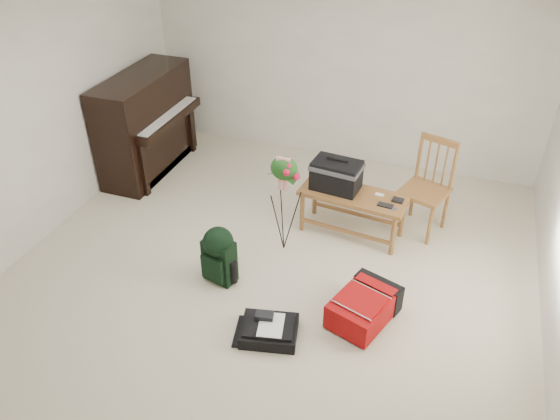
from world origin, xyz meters
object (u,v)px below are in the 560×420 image
at_px(black_duffel, 269,329).
at_px(red_suitcase, 365,303).
at_px(bench, 341,182).
at_px(flower_stand, 284,205).
at_px(dining_chair, 425,188).
at_px(piano, 147,126).
at_px(green_backpack, 219,253).

bearing_deg(black_duffel, red_suitcase, 23.25).
relative_size(bench, flower_stand, 1.04).
bearing_deg(bench, dining_chair, 28.15).
relative_size(dining_chair, flower_stand, 0.94).
relative_size(black_duffel, flower_stand, 0.49).
relative_size(piano, red_suitcase, 1.99).
xyz_separation_m(bench, black_duffel, (-0.16, -1.72, -0.53)).
bearing_deg(piano, bench, -11.15).
xyz_separation_m(bench, red_suitcase, (0.55, -1.20, -0.46)).
bearing_deg(red_suitcase, dining_chair, 98.57).
distance_m(bench, black_duffel, 1.81).
height_order(dining_chair, black_duffel, dining_chair).
relative_size(red_suitcase, flower_stand, 0.68).
bearing_deg(flower_stand, black_duffel, -79.10).
distance_m(piano, red_suitcase, 3.65).
relative_size(bench, black_duffel, 2.10).
relative_size(dining_chair, red_suitcase, 1.38).
height_order(dining_chair, flower_stand, flower_stand).
distance_m(piano, flower_stand, 2.41).
distance_m(bench, dining_chair, 0.90).
height_order(bench, red_suitcase, bench).
xyz_separation_m(piano, green_backpack, (1.76, -1.70, -0.27)).
xyz_separation_m(piano, dining_chair, (3.46, -0.18, -0.09)).
height_order(black_duffel, flower_stand, flower_stand).
height_order(piano, black_duffel, piano).
xyz_separation_m(red_suitcase, flower_stand, (-1.00, 0.69, 0.40)).
bearing_deg(black_duffel, green_backpack, 130.56).
xyz_separation_m(bench, flower_stand, (-0.45, -0.52, -0.06)).
distance_m(dining_chair, red_suitcase, 1.61).
xyz_separation_m(black_duffel, green_backpack, (-0.70, 0.53, 0.25)).
height_order(red_suitcase, green_backpack, green_backpack).
distance_m(dining_chair, green_backpack, 2.29).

